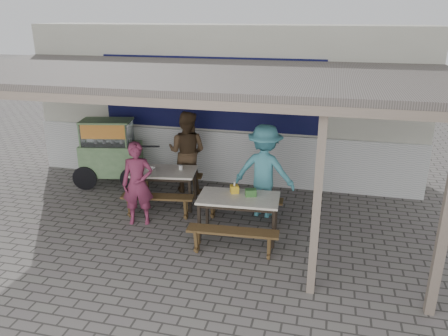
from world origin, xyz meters
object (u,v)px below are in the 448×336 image
tissue_box (234,189)px  condiment_bowl (151,169)px  table_left (164,174)px  bench_left_street (158,201)px  bench_right_street (233,236)px  bench_right_wall (243,203)px  patron_street_side (138,184)px  condiment_jar (181,167)px  donation_box (251,193)px  table_right (239,201)px  vendor_cart (110,150)px  patron_right_table (264,171)px  bench_left_wall (170,179)px  patron_wall_side (187,152)px

tissue_box → condiment_bowl: (-1.90, 0.75, -0.05)m
tissue_box → table_left: bearing=154.6°
bench_left_street → bench_right_street: (1.70, -1.02, 0.00)m
bench_left_street → tissue_box: (1.55, -0.19, 0.48)m
bench_right_wall → patron_street_side: (-1.86, -0.59, 0.45)m
condiment_jar → bench_right_wall: bearing=-17.1°
table_left → bench_left_street: table_left is taller
bench_left_street → donation_box: 1.93m
bench_left_street → condiment_bowl: 0.79m
bench_right_street → condiment_jar: size_ratio=16.35×
bench_right_wall → donation_box: 0.77m
table_right → bench_right_street: table_right is taller
vendor_cart → condiment_jar: bearing=-30.5°
table_left → vendor_cart: bearing=145.0°
patron_right_table → condiment_jar: size_ratio=19.69×
bench_left_street → condiment_jar: 0.89m
bench_left_wall → patron_wall_side: 0.70m
condiment_jar → patron_right_table: bearing=-3.5°
bench_right_street → patron_wall_side: bearing=118.9°
bench_left_wall → vendor_cart: bearing=163.5°
table_left → tissue_box: tissue_box is taller
table_left → patron_wall_side: size_ratio=0.78×
bench_left_wall → bench_right_wall: 1.99m
vendor_cart → patron_wall_side: bearing=-9.2°
bench_left_street → table_right: table_right is taller
patron_wall_side → donation_box: (1.72, -1.72, -0.08)m
bench_left_wall → bench_right_wall: size_ratio=0.94×
patron_street_side → bench_left_street: bearing=34.8°
bench_right_street → bench_right_wall: 1.31m
table_left → condiment_jar: size_ratio=15.13×
tissue_box → donation_box: size_ratio=0.72×
patron_street_side → tissue_box: patron_street_side is taller
bench_left_wall → condiment_jar: bearing=-56.1°
tissue_box → patron_street_side: bearing=-176.8°
table_left → patron_right_table: patron_right_table is taller
bench_right_wall → patron_street_side: size_ratio=0.95×
vendor_cart → condiment_jar: (1.90, -0.65, -0.03)m
bench_left_wall → vendor_cart: vendor_cart is taller
condiment_bowl → condiment_jar: bearing=15.7°
patron_street_side → condiment_bowl: 0.86m
patron_wall_side → tissue_box: size_ratio=13.08×
bench_left_street → bench_left_wall: bearing=90.0°
bench_right_street → patron_right_table: size_ratio=0.83×
bench_left_wall → patron_right_table: (2.13, -0.55, 0.57)m
table_right → bench_right_wall: size_ratio=0.95×
tissue_box → condiment_jar: tissue_box is taller
table_right → condiment_jar: condiment_jar is taller
patron_wall_side → condiment_jar: (0.10, -0.73, -0.10)m
condiment_bowl → bench_right_wall: bearing=-7.6°
patron_wall_side → table_left: bearing=80.4°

